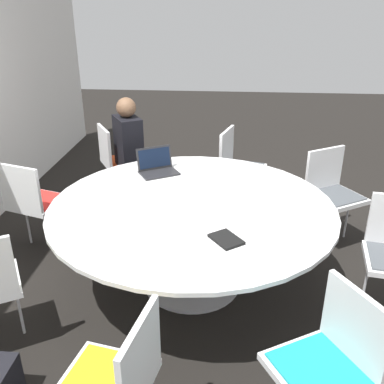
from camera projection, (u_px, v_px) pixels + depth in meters
The scene contains 11 objects.
ground_plane at pixel (192, 283), 3.51m from camera, with size 16.00×16.00×0.00m, color black.
conference_table at pixel (192, 217), 3.26m from camera, with size 2.14×2.14×0.72m.
chair_0 at pixel (117, 157), 4.73m from camera, with size 0.59×0.58×0.88m.
chair_1 at pixel (33, 198), 3.75m from camera, with size 0.53×0.55×0.88m.
chair_3 at pixel (116, 378), 1.97m from camera, with size 0.51×0.50×0.88m.
chair_4 at pixel (331, 358), 2.08m from camera, with size 0.59×0.58×0.88m.
chair_6 at pixel (332, 188), 3.95m from camera, with size 0.59×0.59×0.88m.
chair_7 at pixel (237, 162), 4.57m from camera, with size 0.54×0.53×0.88m.
person_0 at pixel (130, 146), 4.49m from camera, with size 0.42×0.37×1.23m.
laptop at pixel (157, 167), 3.78m from camera, with size 0.37×0.40×0.21m.
spiral_notebook at pixel (226, 239), 2.72m from camera, with size 0.26×0.25×0.02m.
Camera 1 is at (-2.88, -0.24, 2.13)m, focal length 40.00 mm.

